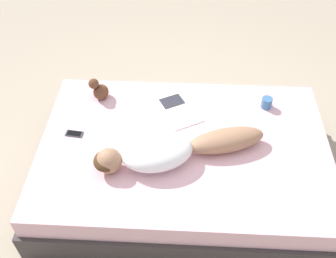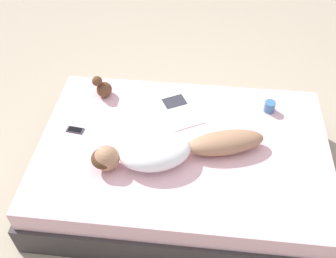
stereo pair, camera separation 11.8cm
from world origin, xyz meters
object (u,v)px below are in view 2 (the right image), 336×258
Objects in this scene: coffee_mug at (270,106)px; cell_phone at (75,130)px; person at (169,149)px; open_magazine at (179,110)px.

cell_phone is (-0.40, 1.54, -0.04)m from coffee_mug.
person is 9.11× the size of cell_phone.
person reaches higher than coffee_mug.
open_magazine and cell_phone have the same top height.
coffee_mug reaches higher than open_magazine.
coffee_mug is at bearing -69.17° from person.
cell_phone is (0.20, 0.77, -0.09)m from person.
open_magazine is 3.57× the size of cell_phone.
open_magazine is at bearing -20.37° from person.
open_magazine is (0.52, -0.03, -0.09)m from person.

